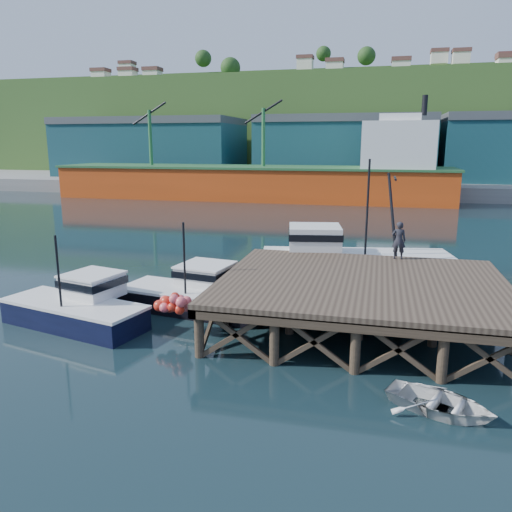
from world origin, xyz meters
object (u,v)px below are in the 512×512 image
(boat_black, at_px, (196,293))
(trawler, at_px, (352,260))
(dinghy, at_px, (440,402))
(dockworker, at_px, (399,240))
(boat_navy, at_px, (79,306))

(boat_black, distance_m, trawler, 9.22)
(dinghy, relative_size, dockworker, 1.66)
(dockworker, bearing_deg, boat_navy, 27.83)
(boat_navy, distance_m, trawler, 14.54)
(boat_navy, xyz_separation_m, trawler, (11.25, 9.20, 0.61))
(boat_navy, bearing_deg, boat_black, 50.29)
(boat_navy, bearing_deg, dinghy, -2.16)
(dinghy, height_order, dockworker, dockworker)
(trawler, xyz_separation_m, dinghy, (3.37, -13.24, -1.12))
(boat_black, xyz_separation_m, dockworker, (9.35, 3.88, 2.27))
(trawler, bearing_deg, dinghy, -85.83)
(dinghy, xyz_separation_m, dockworker, (-1.01, 11.14, 2.74))
(boat_black, bearing_deg, dinghy, -25.64)
(boat_navy, xyz_separation_m, boat_black, (4.26, 3.21, -0.03))
(boat_navy, height_order, trawler, trawler)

